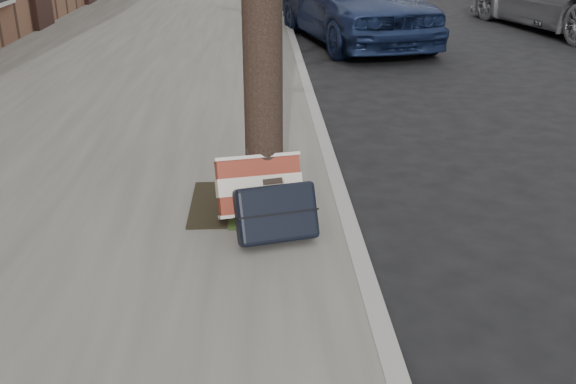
{
  "coord_description": "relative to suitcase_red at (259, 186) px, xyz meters",
  "views": [
    {
      "loc": [
        -1.89,
        -3.31,
        2.16
      ],
      "look_at": [
        -1.7,
        0.8,
        0.39
      ],
      "focal_mm": 40.0,
      "sensor_mm": 36.0,
      "label": 1
    }
  ],
  "objects": [
    {
      "name": "suitcase_red",
      "position": [
        0.0,
        0.0,
        0.0
      ],
      "size": [
        0.65,
        0.44,
        0.47
      ],
      "primitive_type": "cube",
      "rotation": [
        -0.42,
        0.0,
        0.19
      ],
      "color": "maroon",
      "rests_on": "near_sidewalk"
    },
    {
      "name": "dirt_patch",
      "position": [
        -0.1,
        0.2,
        -0.23
      ],
      "size": [
        0.85,
        0.85,
        0.02
      ],
      "primitive_type": "cube",
      "color": "black",
      "rests_on": "near_sidewalk"
    },
    {
      "name": "ground",
      "position": [
        1.9,
        -1.0,
        -0.35
      ],
      "size": [
        120.0,
        120.0,
        0.0
      ],
      "primitive_type": "plane",
      "color": "black",
      "rests_on": "ground"
    },
    {
      "name": "suitcase_navy",
      "position": [
        0.11,
        -0.42,
        -0.02
      ],
      "size": [
        0.6,
        0.44,
        0.43
      ],
      "primitive_type": "cube",
      "rotation": [
        -0.42,
        0.0,
        0.24
      ],
      "color": "black",
      "rests_on": "near_sidewalk"
    }
  ]
}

